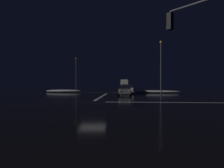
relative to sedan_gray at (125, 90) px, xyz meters
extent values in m
cube|color=black|center=(-3.17, -10.38, -0.85)|extent=(120.00, 120.00, 0.10)
cube|color=white|center=(-3.17, -2.29, -0.80)|extent=(0.35, 13.85, 0.01)
cube|color=yellow|center=(-3.17, 9.31, -0.80)|extent=(22.00, 0.15, 0.01)
cube|color=white|center=(5.03, -10.38, -0.80)|extent=(13.85, 0.40, 0.01)
ellipsoid|color=white|center=(-12.06, 8.38, -0.52)|extent=(7.12, 1.50, 0.57)
ellipsoid|color=white|center=(5.73, 7.15, -0.54)|extent=(9.15, 1.50, 0.52)
cube|color=slate|center=(0.00, -0.04, -0.13)|extent=(1.80, 4.20, 0.70)
cube|color=black|center=(0.00, 0.16, 0.49)|extent=(1.60, 2.00, 0.55)
cylinder|color=black|center=(0.90, -1.59, -0.48)|extent=(0.22, 0.64, 0.64)
cylinder|color=black|center=(-0.90, -1.59, -0.48)|extent=(0.22, 0.64, 0.64)
cylinder|color=black|center=(0.90, 1.51, -0.48)|extent=(0.22, 0.64, 0.64)
cylinder|color=black|center=(-0.90, 1.51, -0.48)|extent=(0.22, 0.64, 0.64)
sphere|color=#F9EFC6|center=(0.65, -2.16, -0.08)|extent=(0.22, 0.22, 0.22)
sphere|color=#F9EFC6|center=(-0.65, -2.16, -0.08)|extent=(0.22, 0.22, 0.22)
cube|color=silver|center=(0.61, 5.60, -0.13)|extent=(1.80, 4.20, 0.70)
cube|color=black|center=(0.61, 5.80, 0.49)|extent=(1.60, 2.00, 0.55)
cylinder|color=black|center=(1.51, 4.05, -0.48)|extent=(0.22, 0.64, 0.64)
cylinder|color=black|center=(-0.29, 4.05, -0.48)|extent=(0.22, 0.64, 0.64)
cylinder|color=black|center=(1.51, 7.15, -0.48)|extent=(0.22, 0.64, 0.64)
cylinder|color=black|center=(-0.29, 7.15, -0.48)|extent=(0.22, 0.64, 0.64)
sphere|color=#F9EFC6|center=(1.26, 3.48, -0.08)|extent=(0.22, 0.22, 0.22)
sphere|color=#F9EFC6|center=(-0.04, 3.48, -0.08)|extent=(0.22, 0.22, 0.22)
cube|color=#14512D|center=(0.29, 11.15, -0.13)|extent=(1.80, 4.20, 0.70)
cube|color=black|center=(0.29, 11.35, 0.49)|extent=(1.60, 2.00, 0.55)
cylinder|color=black|center=(1.19, 9.60, -0.48)|extent=(0.22, 0.64, 0.64)
cylinder|color=black|center=(-0.61, 9.60, -0.48)|extent=(0.22, 0.64, 0.64)
cylinder|color=black|center=(1.19, 12.70, -0.48)|extent=(0.22, 0.64, 0.64)
cylinder|color=black|center=(-0.61, 12.70, -0.48)|extent=(0.22, 0.64, 0.64)
sphere|color=#F9EFC6|center=(0.94, 9.03, -0.08)|extent=(0.22, 0.22, 0.22)
sphere|color=#F9EFC6|center=(-0.36, 9.03, -0.08)|extent=(0.22, 0.22, 0.22)
cube|color=#C66014|center=(0.40, 16.81, -0.13)|extent=(1.80, 4.20, 0.70)
cube|color=black|center=(0.40, 17.01, 0.49)|extent=(1.60, 2.00, 0.55)
cylinder|color=black|center=(1.30, 15.26, -0.48)|extent=(0.22, 0.64, 0.64)
cylinder|color=black|center=(-0.50, 15.26, -0.48)|extent=(0.22, 0.64, 0.64)
cylinder|color=black|center=(1.30, 18.36, -0.48)|extent=(0.22, 0.64, 0.64)
cylinder|color=black|center=(-0.50, 18.36, -0.48)|extent=(0.22, 0.64, 0.64)
sphere|color=#F9EFC6|center=(1.05, 14.69, -0.08)|extent=(0.22, 0.22, 0.22)
sphere|color=#F9EFC6|center=(-0.25, 14.69, -0.08)|extent=(0.22, 0.22, 0.22)
cube|color=navy|center=(0.14, 22.02, -0.13)|extent=(1.80, 4.20, 0.70)
cube|color=black|center=(0.14, 22.22, 0.49)|extent=(1.60, 2.00, 0.55)
cylinder|color=black|center=(1.04, 20.47, -0.48)|extent=(0.22, 0.64, 0.64)
cylinder|color=black|center=(-0.76, 20.47, -0.48)|extent=(0.22, 0.64, 0.64)
cylinder|color=black|center=(1.04, 23.57, -0.48)|extent=(0.22, 0.64, 0.64)
cylinder|color=black|center=(-0.76, 23.57, -0.48)|extent=(0.22, 0.64, 0.64)
sphere|color=#F9EFC6|center=(0.79, 19.90, -0.08)|extent=(0.22, 0.22, 0.22)
sphere|color=#F9EFC6|center=(-0.51, 19.90, -0.08)|extent=(0.22, 0.22, 0.22)
cube|color=#B7B7BC|center=(0.58, 28.57, -0.13)|extent=(1.80, 4.20, 0.70)
cube|color=black|center=(0.58, 28.77, 0.49)|extent=(1.60, 2.00, 0.55)
cylinder|color=black|center=(1.48, 27.02, -0.48)|extent=(0.22, 0.64, 0.64)
cylinder|color=black|center=(-0.32, 27.02, -0.48)|extent=(0.22, 0.64, 0.64)
cylinder|color=black|center=(1.48, 30.12, -0.48)|extent=(0.22, 0.64, 0.64)
cylinder|color=black|center=(-0.32, 30.12, -0.48)|extent=(0.22, 0.64, 0.64)
sphere|color=#F9EFC6|center=(1.23, 26.45, -0.08)|extent=(0.22, 0.22, 0.22)
sphere|color=#F9EFC6|center=(-0.07, 26.45, -0.08)|extent=(0.22, 0.22, 0.22)
cube|color=beige|center=(0.02, 32.73, 0.83)|extent=(2.40, 2.20, 2.30)
cube|color=silver|center=(0.02, 37.23, 0.98)|extent=(2.40, 5.00, 2.60)
cylinder|color=black|center=(1.22, 33.33, -0.32)|extent=(0.28, 0.96, 0.96)
cylinder|color=black|center=(-1.18, 33.33, -0.32)|extent=(0.28, 0.96, 0.96)
cylinder|color=black|center=(1.22, 38.03, -0.32)|extent=(0.28, 0.96, 0.96)
cylinder|color=black|center=(-1.18, 38.03, -0.32)|extent=(0.28, 0.96, 0.96)
sphere|color=#F9EFC6|center=(0.87, 31.58, 0.23)|extent=(0.26, 0.26, 0.26)
sphere|color=#F9EFC6|center=(-0.83, 31.58, 0.23)|extent=(0.26, 0.26, 0.26)
cylinder|color=#4C4C51|center=(4.06, -17.61, 5.55)|extent=(2.62, 2.62, 0.12)
cube|color=black|center=(2.79, -16.34, 4.93)|extent=(0.46, 0.46, 1.05)
sphere|color=black|center=(2.68, -16.23, 5.27)|extent=(0.22, 0.22, 0.22)
sphere|color=black|center=(2.68, -16.23, 4.93)|extent=(0.22, 0.22, 0.22)
sphere|color=green|center=(2.68, -16.23, 4.58)|extent=(0.22, 0.22, 0.22)
cylinder|color=#424247|center=(6.03, 3.31, 3.43)|extent=(0.20, 0.20, 8.47)
sphere|color=#F9AD47|center=(6.03, 3.31, 7.85)|extent=(0.44, 0.44, 0.44)
cylinder|color=#424247|center=(-12.36, 19.31, 3.20)|extent=(0.20, 0.20, 8.00)
sphere|color=#F9AD47|center=(-12.36, 19.31, 7.38)|extent=(0.44, 0.44, 0.44)
camera|label=1|loc=(-0.14, -28.53, 1.00)|focal=30.36mm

